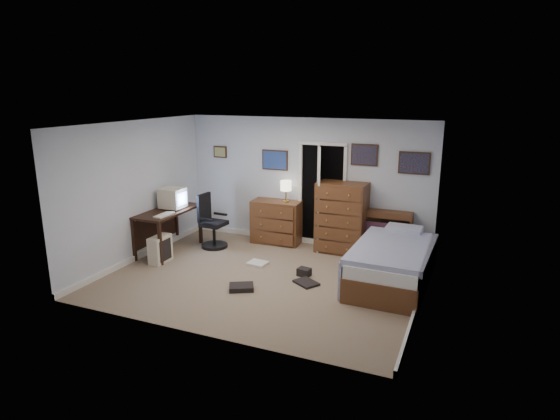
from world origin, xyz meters
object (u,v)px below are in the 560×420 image
object	(u,v)px
computer_desk	(164,219)
tall_dresser	(342,218)
low_dresser	(277,222)
office_chair	(211,227)
bed	(392,262)

from	to	relation	value
computer_desk	tall_dresser	bearing A→B (deg)	21.43
computer_desk	tall_dresser	distance (m)	3.37
tall_dresser	computer_desk	bearing A→B (deg)	-155.71
tall_dresser	low_dresser	bearing A→B (deg)	-179.06
office_chair	tall_dresser	world-z (taller)	tall_dresser
low_dresser	bed	size ratio (longest dim) A/B	0.44
computer_desk	low_dresser	world-z (taller)	low_dresser
computer_desk	tall_dresser	xyz separation A→B (m)	(3.12, 1.28, 0.04)
office_chair	low_dresser	world-z (taller)	office_chair
tall_dresser	office_chair	bearing A→B (deg)	-161.43
office_chair	low_dresser	xyz separation A→B (m)	(1.07, 0.75, 0.02)
low_dresser	tall_dresser	size ratio (longest dim) A/B	0.73
tall_dresser	bed	bearing A→B (deg)	-41.94
office_chair	tall_dresser	distance (m)	2.54
tall_dresser	bed	xyz separation A→B (m)	(1.16, -1.12, -0.33)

